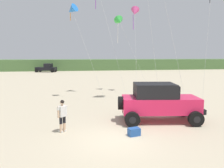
{
  "coord_description": "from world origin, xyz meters",
  "views": [
    {
      "loc": [
        -1.71,
        -9.73,
        3.89
      ],
      "look_at": [
        0.35,
        2.91,
        2.22
      ],
      "focal_mm": 35.54,
      "sensor_mm": 36.0,
      "label": 1
    }
  ],
  "objects_px": {
    "cooler_box": "(134,132)",
    "distant_pickup": "(47,68)",
    "jeep": "(159,101)",
    "kite_blue_swept": "(119,21)",
    "kite_pink_ribbon": "(135,12)",
    "person_watching": "(62,114)",
    "kite_green_box": "(72,10)"
  },
  "relations": [
    {
      "from": "person_watching",
      "to": "distant_pickup",
      "type": "xyz_separation_m",
      "value": [
        -6.0,
        42.02,
        0.0
      ]
    },
    {
      "from": "jeep",
      "to": "distant_pickup",
      "type": "height_order",
      "value": "jeep"
    },
    {
      "from": "jeep",
      "to": "distant_pickup",
      "type": "bearing_deg",
      "value": 105.66
    },
    {
      "from": "kite_pink_ribbon",
      "to": "kite_blue_swept",
      "type": "height_order",
      "value": "kite_pink_ribbon"
    },
    {
      "from": "distant_pickup",
      "to": "kite_blue_swept",
      "type": "height_order",
      "value": "kite_blue_swept"
    },
    {
      "from": "kite_green_box",
      "to": "kite_blue_swept",
      "type": "height_order",
      "value": "kite_green_box"
    },
    {
      "from": "jeep",
      "to": "person_watching",
      "type": "height_order",
      "value": "jeep"
    },
    {
      "from": "jeep",
      "to": "kite_blue_swept",
      "type": "distance_m",
      "value": 12.78
    },
    {
      "from": "jeep",
      "to": "kite_blue_swept",
      "type": "height_order",
      "value": "kite_blue_swept"
    },
    {
      "from": "cooler_box",
      "to": "distant_pickup",
      "type": "xyz_separation_m",
      "value": [
        -9.45,
        43.1,
        0.75
      ]
    },
    {
      "from": "distant_pickup",
      "to": "kite_green_box",
      "type": "relative_size",
      "value": 0.59
    },
    {
      "from": "cooler_box",
      "to": "distant_pickup",
      "type": "distance_m",
      "value": 44.13
    },
    {
      "from": "jeep",
      "to": "distant_pickup",
      "type": "relative_size",
      "value": 1.01
    },
    {
      "from": "kite_pink_ribbon",
      "to": "kite_green_box",
      "type": "bearing_deg",
      "value": -161.99
    },
    {
      "from": "jeep",
      "to": "person_watching",
      "type": "distance_m",
      "value": 5.6
    },
    {
      "from": "cooler_box",
      "to": "kite_blue_swept",
      "type": "relative_size",
      "value": 0.07
    },
    {
      "from": "person_watching",
      "to": "kite_blue_swept",
      "type": "relative_size",
      "value": 0.21
    },
    {
      "from": "kite_green_box",
      "to": "person_watching",
      "type": "bearing_deg",
      "value": -93.11
    },
    {
      "from": "kite_pink_ribbon",
      "to": "kite_blue_swept",
      "type": "relative_size",
      "value": 1.08
    },
    {
      "from": "distant_pickup",
      "to": "jeep",
      "type": "bearing_deg",
      "value": -74.34
    },
    {
      "from": "cooler_box",
      "to": "distant_pickup",
      "type": "relative_size",
      "value": 0.11
    },
    {
      "from": "person_watching",
      "to": "kite_pink_ribbon",
      "type": "xyz_separation_m",
      "value": [
        6.66,
        11.07,
        7.23
      ]
    },
    {
      "from": "person_watching",
      "to": "kite_pink_ribbon",
      "type": "distance_m",
      "value": 14.8
    },
    {
      "from": "cooler_box",
      "to": "kite_pink_ribbon",
      "type": "relative_size",
      "value": 0.06
    },
    {
      "from": "jeep",
      "to": "person_watching",
      "type": "xyz_separation_m",
      "value": [
        -5.5,
        -1.01,
        -0.26
      ]
    },
    {
      "from": "cooler_box",
      "to": "kite_pink_ribbon",
      "type": "distance_m",
      "value": 14.88
    },
    {
      "from": "jeep",
      "to": "cooler_box",
      "type": "height_order",
      "value": "jeep"
    },
    {
      "from": "kite_green_box",
      "to": "kite_blue_swept",
      "type": "relative_size",
      "value": 1.03
    },
    {
      "from": "kite_green_box",
      "to": "kite_pink_ribbon",
      "type": "distance_m",
      "value": 6.49
    },
    {
      "from": "cooler_box",
      "to": "kite_pink_ribbon",
      "type": "bearing_deg",
      "value": 61.58
    },
    {
      "from": "jeep",
      "to": "person_watching",
      "type": "bearing_deg",
      "value": -169.62
    },
    {
      "from": "jeep",
      "to": "cooler_box",
      "type": "relative_size",
      "value": 8.89
    }
  ]
}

